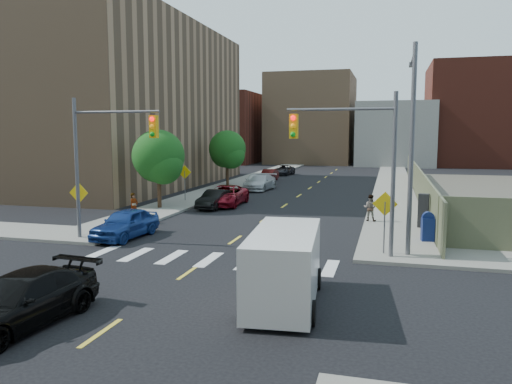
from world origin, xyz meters
The scene contains 30 objects.
ground centered at (0.00, 0.00, 0.00)m, with size 160.00×160.00×0.00m, color black.
sidewalk_nw centered at (-7.75, 41.50, 0.07)m, with size 3.50×73.00×0.15m, color gray.
sidewalk_ne centered at (7.75, 41.50, 0.07)m, with size 3.50×73.00×0.15m, color gray.
fence_north centered at (9.60, 28.00, 1.25)m, with size 0.12×44.00×2.50m, color #676848.
building_nw centered at (-22.00, 30.00, 8.00)m, with size 22.00×30.00×16.00m, color #8C6B4C.
bg_bldg_west centered at (-22.00, 70.00, 6.00)m, with size 14.00×18.00×12.00m, color #592319.
bg_bldg_midwest centered at (-6.00, 72.00, 7.50)m, with size 14.00×16.00×15.00m, color #8C6B4C.
bg_bldg_center centered at (8.00, 70.00, 5.00)m, with size 12.00×16.00×10.00m, color gray.
bg_bldg_east centered at (22.00, 72.00, 8.00)m, with size 18.00×18.00×16.00m, color #592319.
signal_nw centered at (-5.98, 6.00, 4.53)m, with size 4.59×0.30×7.00m.
signal_ne centered at (5.98, 6.00, 4.53)m, with size 4.59×0.30×7.00m.
streetlight_ne centered at (8.20, 6.90, 5.22)m, with size 0.25×3.70×9.00m.
warn_sign_nw centered at (-7.80, 6.50, 1.99)m, with size 1.06×0.06×2.83m.
warn_sign_ne centered at (7.20, 6.50, 1.99)m, with size 1.06×0.06×2.83m.
warn_sign_midwest centered at (-7.80, 20.00, 1.99)m, with size 1.06×0.06×2.83m.
tree_west_near centered at (-8.00, 16.05, 3.48)m, with size 3.66×3.64×5.52m.
tree_west_far centered at (-8.00, 31.05, 3.48)m, with size 3.66×3.64×5.52m.
parked_car_blue centered at (-5.50, 7.00, 0.75)m, with size 1.76×4.38×1.49m, color navy.
parked_car_black centered at (-4.48, 17.53, 0.65)m, with size 1.37×3.92×1.29m, color black.
parked_car_red centered at (-4.20, 19.04, 0.73)m, with size 2.43×5.27×1.46m, color maroon.
parked_car_silver centered at (-4.20, 29.13, 0.71)m, with size 2.00×4.92×1.43m, color #B0B4B9.
parked_car_white centered at (-4.87, 30.02, 0.75)m, with size 1.77×4.41×1.50m, color silver.
parked_car_maroon centered at (-5.50, 37.92, 0.63)m, with size 1.34×3.85×1.27m, color #460F0E.
parked_car_grey centered at (-5.50, 45.62, 0.61)m, with size 2.02×4.39×1.22m, color black.
black_sedan centered at (-2.41, -4.14, 0.73)m, with size 2.04×5.02×1.46m, color black.
cargo_van centered at (4.25, -0.28, 1.23)m, with size 2.50×5.25×2.33m.
mailbox centered at (9.20, 9.58, 0.84)m, with size 0.64×0.53×1.41m.
payphone centered at (9.20, 13.15, 1.07)m, with size 0.55×0.45×1.85m, color black.
pedestrian_west centered at (-7.20, 10.97, 0.97)m, with size 0.59×0.39×1.63m, color gray.
pedestrian_east centered at (6.30, 14.40, 0.93)m, with size 0.76×0.59×1.57m, color gray.
Camera 1 is at (7.34, -15.29, 5.36)m, focal length 35.00 mm.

